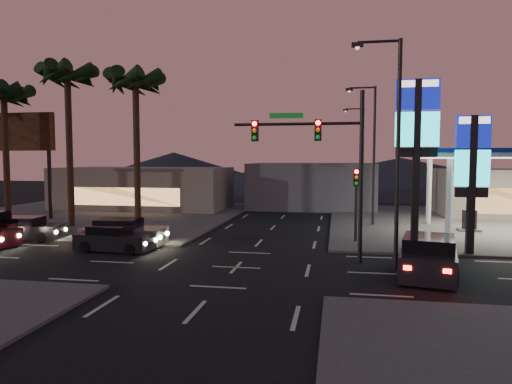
% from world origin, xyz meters
% --- Properties ---
extents(ground, '(140.00, 140.00, 0.00)m').
position_xyz_m(ground, '(0.00, 0.00, 0.00)').
color(ground, black).
rests_on(ground, ground).
extents(corner_lot_ne, '(24.00, 24.00, 0.12)m').
position_xyz_m(corner_lot_ne, '(16.00, 16.00, 0.06)').
color(corner_lot_ne, '#47443F').
rests_on(corner_lot_ne, ground).
extents(corner_lot_nw, '(24.00, 24.00, 0.12)m').
position_xyz_m(corner_lot_nw, '(-16.00, 16.00, 0.06)').
color(corner_lot_nw, '#47443F').
rests_on(corner_lot_nw, ground).
extents(convenience_store, '(10.00, 6.00, 4.00)m').
position_xyz_m(convenience_store, '(18.00, 21.00, 2.00)').
color(convenience_store, '#726B5B').
rests_on(convenience_store, ground).
extents(pylon_sign_tall, '(2.20, 0.35, 9.00)m').
position_xyz_m(pylon_sign_tall, '(8.50, 5.50, 6.39)').
color(pylon_sign_tall, black).
rests_on(pylon_sign_tall, ground).
extents(pylon_sign_short, '(1.60, 0.35, 7.00)m').
position_xyz_m(pylon_sign_short, '(11.00, 4.50, 4.66)').
color(pylon_sign_short, black).
rests_on(pylon_sign_short, ground).
extents(traffic_signal_mast, '(6.10, 0.39, 8.00)m').
position_xyz_m(traffic_signal_mast, '(3.76, 1.99, 5.23)').
color(traffic_signal_mast, black).
rests_on(traffic_signal_mast, ground).
extents(pedestal_signal, '(0.32, 0.39, 4.30)m').
position_xyz_m(pedestal_signal, '(5.50, 6.98, 2.92)').
color(pedestal_signal, black).
rests_on(pedestal_signal, ground).
extents(streetlight_near, '(2.14, 0.25, 10.00)m').
position_xyz_m(streetlight_near, '(6.79, 1.00, 5.72)').
color(streetlight_near, black).
rests_on(streetlight_near, ground).
extents(streetlight_mid, '(2.14, 0.25, 10.00)m').
position_xyz_m(streetlight_mid, '(6.79, 14.00, 5.72)').
color(streetlight_mid, black).
rests_on(streetlight_mid, ground).
extents(streetlight_far, '(2.14, 0.25, 10.00)m').
position_xyz_m(streetlight_far, '(6.79, 28.00, 5.72)').
color(streetlight_far, black).
rests_on(streetlight_far, ground).
extents(palm_a, '(4.41, 4.41, 10.86)m').
position_xyz_m(palm_a, '(-9.00, 9.50, 9.43)').
color(palm_a, black).
rests_on(palm_a, ground).
extents(palm_b, '(4.41, 4.41, 11.46)m').
position_xyz_m(palm_b, '(-14.00, 9.50, 9.97)').
color(palm_b, black).
rests_on(palm_b, ground).
extents(palm_c, '(4.41, 4.41, 10.26)m').
position_xyz_m(palm_c, '(-19.00, 9.50, 8.88)').
color(palm_c, black).
rests_on(palm_c, ground).
extents(billboard, '(6.00, 0.30, 8.50)m').
position_xyz_m(billboard, '(-20.50, 13.00, 6.33)').
color(billboard, black).
rests_on(billboard, ground).
extents(building_far_west, '(16.00, 8.00, 4.00)m').
position_xyz_m(building_far_west, '(-14.00, 22.00, 2.00)').
color(building_far_west, '#726B5B').
rests_on(building_far_west, ground).
extents(building_far_mid, '(12.00, 9.00, 4.40)m').
position_xyz_m(building_far_mid, '(2.00, 26.00, 2.20)').
color(building_far_mid, '#4C4C51').
rests_on(building_far_mid, ground).
extents(hill_left, '(40.00, 40.00, 6.00)m').
position_xyz_m(hill_left, '(-25.00, 60.00, 3.00)').
color(hill_left, black).
rests_on(hill_left, ground).
extents(hill_right, '(50.00, 50.00, 5.00)m').
position_xyz_m(hill_right, '(15.00, 60.00, 2.50)').
color(hill_right, black).
rests_on(hill_right, ground).
extents(hill_center, '(60.00, 60.00, 4.00)m').
position_xyz_m(hill_center, '(0.00, 60.00, 2.00)').
color(hill_center, black).
rests_on(hill_center, ground).
extents(car_lane_a_front, '(4.27, 2.03, 1.36)m').
position_xyz_m(car_lane_a_front, '(-7.15, 2.53, 0.63)').
color(car_lane_a_front, black).
rests_on(car_lane_a_front, ground).
extents(car_lane_b_front, '(4.76, 2.21, 1.52)m').
position_xyz_m(car_lane_b_front, '(-7.32, 3.88, 0.70)').
color(car_lane_b_front, slate).
rests_on(car_lane_b_front, ground).
extents(car_lane_b_mid, '(4.37, 2.11, 1.38)m').
position_xyz_m(car_lane_b_mid, '(-13.90, 4.63, 0.64)').
color(car_lane_b_mid, black).
rests_on(car_lane_b_mid, ground).
extents(suv_station, '(3.11, 5.36, 1.69)m').
position_xyz_m(suv_station, '(8.21, 0.09, 0.78)').
color(suv_station, black).
rests_on(suv_station, ground).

